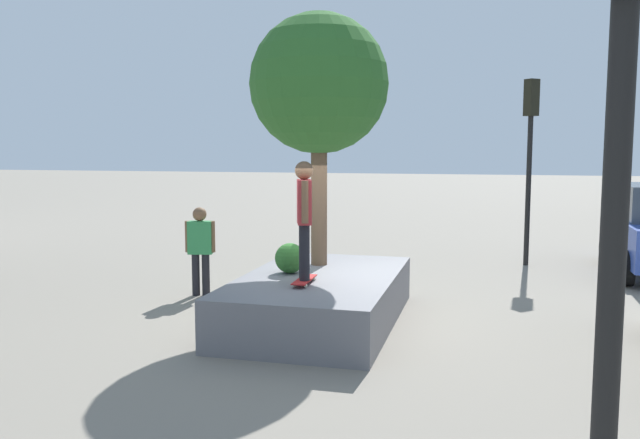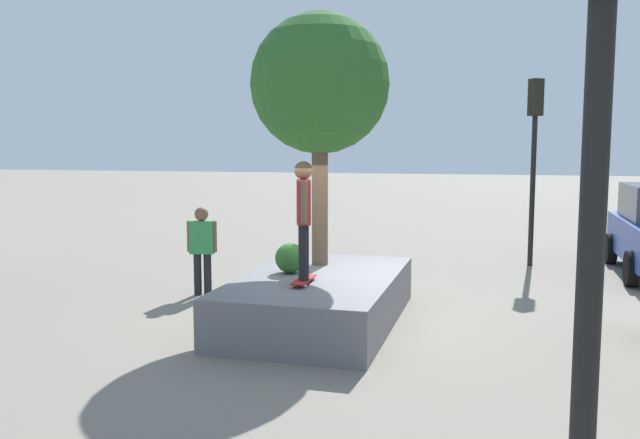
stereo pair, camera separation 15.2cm
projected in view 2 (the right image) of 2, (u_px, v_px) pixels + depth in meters
The scene contains 9 objects.
ground_plane at pixel (332, 319), 10.65m from camera, with size 120.00×120.00×0.00m, color gray.
planter_ledge at pixel (320, 299), 10.44m from camera, with size 4.18×2.38×0.77m, color slate.
plaza_tree at pixel (320, 85), 11.02m from camera, with size 2.38×2.38×4.30m.
boxwood_shrub at pixel (290, 258), 10.57m from camera, with size 0.49×0.49×0.49m, color #2D6628.
skateboard at pixel (304, 280), 9.75m from camera, with size 0.81×0.24×0.07m.
skateboarder at pixel (304, 211), 9.64m from camera, with size 0.57×0.34×1.76m.
traffic_light_corner at pixel (596, 110), 2.89m from camera, with size 0.37×0.37×4.33m.
traffic_light_median at pixel (534, 139), 15.17m from camera, with size 0.37×0.37×4.38m.
passerby_with_bag at pixel (202, 245), 12.29m from camera, with size 0.28×0.56×1.69m.
Camera 2 is at (10.08, 2.58, 2.80)m, focal length 36.49 mm.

